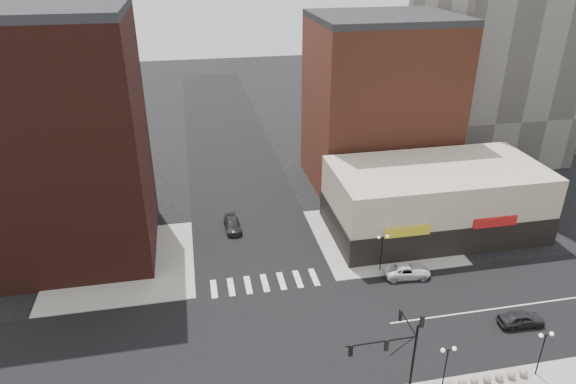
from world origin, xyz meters
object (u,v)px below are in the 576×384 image
object	(u,v)px
street_lamp_se_a	(447,358)
street_lamp_se_b	(544,343)
street_lamp_ne	(382,244)
dark_sedan_north	(233,225)
white_suv	(407,271)
traffic_signal	(400,346)
dark_sedan_east	(521,319)

from	to	relation	value
street_lamp_se_a	street_lamp_se_b	size ratio (longest dim) A/B	1.00
street_lamp_ne	dark_sedan_north	bearing A→B (deg)	141.04
white_suv	dark_sedan_north	bearing A→B (deg)	56.90
street_lamp_se_b	traffic_signal	bearing A→B (deg)	179.18
traffic_signal	street_lamp_se_a	size ratio (longest dim) A/B	1.87
street_lamp_se_a	street_lamp_ne	xyz separation A→B (m)	(1.00, 16.00, 0.00)
dark_sedan_east	dark_sedan_north	xyz separation A→B (m)	(-23.52, 21.91, -0.06)
street_lamp_ne	dark_sedan_east	bearing A→B (deg)	-48.20
street_lamp_se_b	dark_sedan_east	size ratio (longest dim) A/B	1.02
traffic_signal	street_lamp_se_b	xyz separation A→B (m)	(11.76, -0.17, -1.67)
street_lamp_ne	dark_sedan_north	size ratio (longest dim) A/B	0.95
street_lamp_se_a	dark_sedan_north	distance (m)	30.59
white_suv	street_lamp_se_a	bearing A→B (deg)	172.08
dark_sedan_east	dark_sedan_north	distance (m)	32.15
street_lamp_se_b	dark_sedan_east	world-z (taller)	street_lamp_se_b
street_lamp_ne	dark_sedan_east	distance (m)	14.24
traffic_signal	street_lamp_se_b	world-z (taller)	traffic_signal
street_lamp_se_b	dark_sedan_north	xyz separation A→B (m)	(-21.19, 27.48, -2.65)
street_lamp_se_b	white_suv	size ratio (longest dim) A/B	0.88
street_lamp_ne	white_suv	world-z (taller)	street_lamp_ne
street_lamp_ne	traffic_signal	bearing A→B (deg)	-106.75
dark_sedan_east	street_lamp_se_b	bearing A→B (deg)	160.69
street_lamp_ne	dark_sedan_north	xyz separation A→B (m)	(-14.19, 11.48, -2.65)
traffic_signal	dark_sedan_north	xyz separation A→B (m)	(-9.43, 27.31, -4.32)
street_lamp_se_a	street_lamp_ne	size ratio (longest dim) A/B	1.00
traffic_signal	street_lamp_se_a	bearing A→B (deg)	-2.57
traffic_signal	dark_sedan_north	world-z (taller)	traffic_signal
traffic_signal	street_lamp_se_a	xyz separation A→B (m)	(3.76, -0.17, -1.67)
white_suv	dark_sedan_east	distance (m)	11.35
white_suv	dark_sedan_east	size ratio (longest dim) A/B	1.15
white_suv	dark_sedan_east	xyz separation A→B (m)	(7.00, -8.94, 0.04)
traffic_signal	dark_sedan_north	bearing A→B (deg)	109.04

